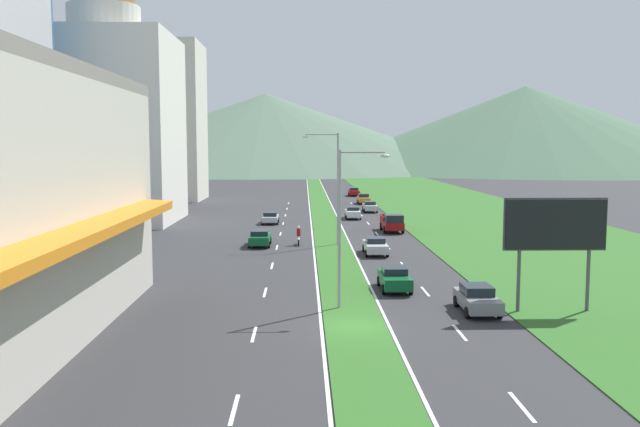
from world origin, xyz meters
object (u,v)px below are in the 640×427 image
(pickup_truck_0, at_px, (392,223))
(billboard_roadside, at_px, (555,228))
(car_6, at_px, (260,238))
(car_7, at_px, (394,278))
(car_4, at_px, (270,218))
(street_lamp_mid, at_px, (334,181))
(car_2, at_px, (353,213))
(motorcycle_rider, at_px, (299,237))
(car_5, at_px, (477,299))
(car_8, at_px, (354,192))
(car_3, at_px, (370,206))
(street_lamp_near, at_px, (345,218))
(car_1, at_px, (364,199))
(car_0, at_px, (375,246))

(pickup_truck_0, bearing_deg, billboard_roadside, 7.03)
(car_6, distance_m, car_7, 21.64)
(billboard_roadside, distance_m, car_4, 46.92)
(street_lamp_mid, relative_size, pickup_truck_0, 1.93)
(car_2, height_order, pickup_truck_0, pickup_truck_0)
(billboard_roadside, xyz_separation_m, motorcycle_rider, (-14.37, 25.69, -3.97))
(car_2, relative_size, car_4, 0.99)
(car_5, xyz_separation_m, motorcycle_rider, (-10.15, 25.59, -0.02))
(car_8, xyz_separation_m, motorcycle_rider, (-9.81, -61.73, -0.04))
(car_6, xyz_separation_m, motorcycle_rider, (3.58, 0.46, -0.02))
(car_2, bearing_deg, car_3, 160.92)
(street_lamp_near, height_order, car_1, street_lamp_near)
(car_3, relative_size, pickup_truck_0, 0.87)
(street_lamp_mid, bearing_deg, pickup_truck_0, 54.53)
(car_0, xyz_separation_m, car_5, (3.54, -20.12, 0.02))
(car_0, distance_m, car_3, 37.10)
(street_lamp_mid, height_order, motorcycle_rider, street_lamp_mid)
(billboard_roadside, height_order, motorcycle_rider, billboard_roadside)
(car_1, height_order, car_4, car_1)
(car_0, bearing_deg, car_4, -156.26)
(billboard_roadside, distance_m, car_6, 31.21)
(car_8, distance_m, pickup_truck_0, 52.31)
(car_0, distance_m, car_1, 50.33)
(pickup_truck_0, distance_m, motorcycle_rider, 13.77)
(car_8, height_order, motorcycle_rider, motorcycle_rider)
(car_3, bearing_deg, car_5, 0.34)
(car_7, bearing_deg, car_8, 177.55)
(car_0, xyz_separation_m, pickup_truck_0, (3.43, 14.89, 0.24))
(car_6, distance_m, car_8, 63.62)
(street_lamp_near, height_order, car_4, street_lamp_near)
(billboard_roadside, bearing_deg, pickup_truck_0, 97.03)
(car_1, bearing_deg, car_6, -16.86)
(billboard_roadside, height_order, car_4, billboard_roadside)
(street_lamp_near, xyz_separation_m, car_8, (6.99, 86.31, -4.42))
(street_lamp_mid, relative_size, car_0, 2.30)
(car_3, height_order, pickup_truck_0, pickup_truck_0)
(car_4, distance_m, car_5, 45.21)
(street_lamp_mid, height_order, car_7, street_lamp_mid)
(street_lamp_near, relative_size, car_3, 1.93)
(car_8, bearing_deg, car_7, -2.45)
(street_lamp_near, bearing_deg, pickup_truck_0, 78.01)
(car_2, relative_size, car_7, 0.98)
(car_4, bearing_deg, car_5, -162.43)
(car_5, bearing_deg, car_8, -179.78)
(car_6, relative_size, motorcycle_rider, 2.22)
(car_3, bearing_deg, street_lamp_near, -7.11)
(car_0, height_order, car_5, car_5)
(street_lamp_near, relative_size, car_5, 2.10)
(street_lamp_near, height_order, car_2, street_lamp_near)
(car_0, height_order, car_6, car_6)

